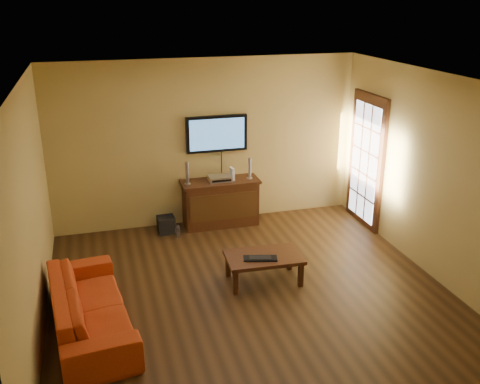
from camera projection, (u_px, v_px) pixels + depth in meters
name	position (u px, v px, depth m)	size (l,w,h in m)	color
ground_plane	(251.00, 294.00, 6.84)	(5.00, 5.00, 0.00)	black
room_walls	(238.00, 154.00, 6.82)	(5.00, 5.00, 5.00)	tan
french_door	(366.00, 162.00, 8.64)	(0.07, 1.02, 2.22)	#35190C
media_console	(221.00, 203.00, 8.78)	(1.27, 0.49, 0.77)	#35190C
television	(217.00, 134.00, 8.57)	(1.00, 0.08, 0.59)	black
coffee_table	(264.00, 259.00, 7.04)	(1.02, 0.64, 0.38)	#35190C
sofa	(89.00, 299.00, 5.99)	(2.01, 0.59, 0.79)	#B83A14
speaker_left	(187.00, 174.00, 8.43)	(0.10, 0.10, 0.37)	silver
speaker_right	(250.00, 169.00, 8.69)	(0.09, 0.09, 0.34)	silver
av_receiver	(220.00, 178.00, 8.63)	(0.36, 0.26, 0.08)	silver
game_console	(232.00, 174.00, 8.65)	(0.04, 0.15, 0.21)	white
subwoofer	(166.00, 225.00, 8.56)	(0.27, 0.27, 0.27)	black
bottle	(178.00, 232.00, 8.40)	(0.07, 0.07, 0.21)	white
keyboard	(260.00, 258.00, 6.92)	(0.46, 0.27, 0.03)	black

